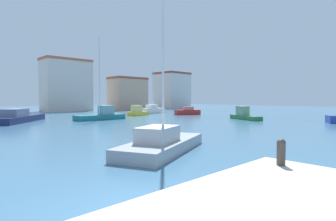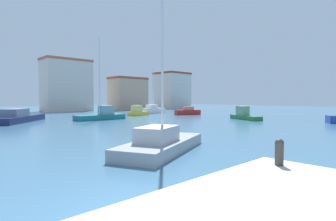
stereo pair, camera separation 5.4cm
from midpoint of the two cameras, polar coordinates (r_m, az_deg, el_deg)
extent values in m
plane|color=#38607F|center=(30.85, -6.18, -2.27)|extent=(160.00, 160.00, 0.00)
cylinder|color=#38332D|center=(6.79, 22.72, -8.58)|extent=(0.19, 0.19, 0.52)
sphere|color=#38332D|center=(6.74, 22.75, -6.40)|extent=(0.20, 0.20, 0.20)
cube|color=white|center=(47.82, -3.18, -0.04)|extent=(5.81, 2.95, 0.88)
cube|color=silver|center=(47.46, -3.46, 0.87)|extent=(2.41, 1.75, 0.66)
cylinder|color=silver|center=(47.81, -3.20, 4.75)|extent=(0.12, 0.12, 7.11)
cube|color=#19234C|center=(33.68, -29.18, -1.59)|extent=(7.28, 8.13, 0.69)
cube|color=slate|center=(32.83, -29.88, -0.39)|extent=(3.24, 3.39, 0.80)
cube|color=gray|center=(13.14, -1.18, -7.49)|extent=(6.68, 4.61, 0.55)
cube|color=#ADB0B5|center=(12.48, -2.30, -5.07)|extent=(2.60, 2.21, 0.72)
cylinder|color=silver|center=(13.14, -1.20, 12.57)|extent=(0.12, 0.12, 8.61)
cube|color=#B22823|center=(43.01, 4.14, -0.39)|extent=(4.24, 2.73, 0.79)
cube|color=#C4716E|center=(43.04, 4.31, 0.50)|extent=(1.76, 1.40, 0.55)
cube|color=#28703D|center=(34.32, 16.12, -1.44)|extent=(3.22, 5.07, 0.51)
cube|color=gray|center=(34.80, 15.53, -0.03)|extent=(1.56, 1.84, 1.13)
cube|color=#1E707A|center=(33.68, -14.31, -1.40)|extent=(6.12, 1.89, 0.62)
cube|color=#6B9CA2|center=(34.05, -13.09, 0.11)|extent=(1.58, 1.33, 1.12)
cylinder|color=silver|center=(33.72, -14.41, 7.12)|extent=(0.12, 0.12, 9.40)
cube|color=gold|center=(41.64, -6.33, -0.63)|extent=(4.36, 2.84, 0.59)
cube|color=#DFCD77|center=(41.16, -6.72, 0.44)|extent=(1.89, 1.63, 1.00)
cube|color=beige|center=(60.19, -20.83, 4.83)|extent=(9.43, 5.31, 10.35)
cube|color=#B25B42|center=(60.67, -20.91, 9.95)|extent=(9.62, 5.41, 0.50)
cube|color=tan|center=(63.71, -8.58, 3.35)|extent=(8.13, 5.21, 7.08)
cube|color=#9E4733|center=(63.88, -8.60, 6.76)|extent=(8.29, 5.32, 0.50)
cube|color=beige|center=(73.47, 0.78, 4.09)|extent=(7.72, 7.33, 9.20)
cube|color=brown|center=(73.76, 0.79, 7.86)|extent=(7.87, 7.48, 0.50)
camera|label=1|loc=(0.03, -90.05, 0.00)|focal=28.63mm
camera|label=2|loc=(0.03, 89.95, 0.00)|focal=28.63mm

